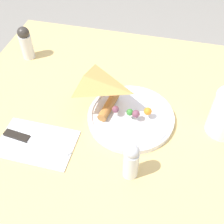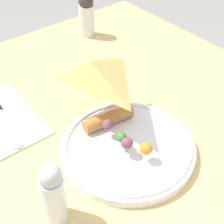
{
  "view_description": "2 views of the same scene",
  "coord_description": "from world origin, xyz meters",
  "views": [
    {
      "loc": [
        0.04,
        -0.49,
        1.29
      ],
      "look_at": [
        -0.07,
        -0.02,
        0.76
      ],
      "focal_mm": 45.0,
      "sensor_mm": 36.0,
      "label": 1
    },
    {
      "loc": [
        0.27,
        -0.28,
        1.16
      ],
      "look_at": [
        -0.06,
        -0.01,
        0.8
      ],
      "focal_mm": 55.0,
      "sensor_mm": 36.0,
      "label": 2
    }
  ],
  "objects": [
    {
      "name": "napkin_folded",
      "position": [
        -0.23,
        -0.14,
        0.73
      ],
      "size": [
        0.19,
        0.12,
        0.0
      ],
      "rotation": [
        0.0,
        0.0,
        -0.01
      ],
      "color": "silver",
      "rests_on": "dining_table"
    },
    {
      "name": "dining_table",
      "position": [
        0.0,
        0.0,
        0.62
      ],
      "size": [
        1.01,
        0.79,
        0.73
      ],
      "color": "#DBB770",
      "rests_on": "ground_plane"
    },
    {
      "name": "pepper_shaker",
      "position": [
        -0.4,
        0.18,
        0.78
      ],
      "size": [
        0.04,
        0.04,
        0.11
      ],
      "color": "silver",
      "rests_on": "dining_table"
    },
    {
      "name": "plate_pizza",
      "position": [
        -0.02,
        -0.01,
        0.74
      ],
      "size": [
        0.23,
        0.23,
        0.05
      ],
      "color": "white",
      "rests_on": "dining_table"
    },
    {
      "name": "ground_plane",
      "position": [
        0.0,
        0.0,
        0.0
      ],
      "size": [
        6.0,
        6.0,
        0.0
      ],
      "primitive_type": "plane",
      "color": "gray"
    },
    {
      "name": "butter_knife",
      "position": [
        -0.24,
        -0.14,
        0.73
      ],
      "size": [
        0.18,
        0.04,
        0.01
      ],
      "rotation": [
        0.0,
        0.0,
        -0.11
      ],
      "color": "black",
      "rests_on": "napkin_folded"
    },
    {
      "name": "salt_shaker",
      "position": [
        0.01,
        -0.17,
        0.78
      ],
      "size": [
        0.03,
        0.03,
        0.11
      ],
      "color": "white",
      "rests_on": "dining_table"
    }
  ]
}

